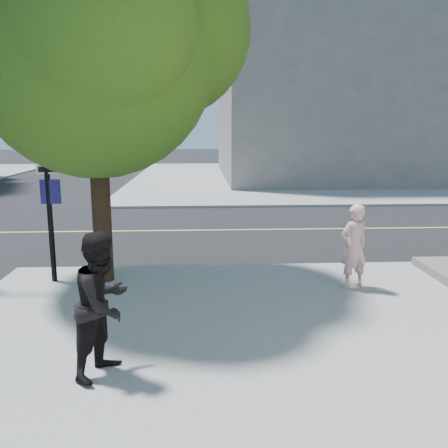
{
  "coord_description": "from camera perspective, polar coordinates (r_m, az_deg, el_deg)",
  "views": [
    {
      "loc": [
        3.3,
        -11.04,
        3.33
      ],
      "look_at": [
        3.83,
        -0.92,
        1.3
      ],
      "focal_mm": 38.24,
      "sensor_mm": 36.0,
      "label": 1
    }
  ],
  "objects": [
    {
      "name": "road_ew",
      "position": [
        16.23,
        -14.67,
        -0.87
      ],
      "size": [
        140.0,
        9.0,
        0.01
      ],
      "primitive_type": "cube",
      "color": "black",
      "rests_on": "ground"
    },
    {
      "name": "sidewalk_ne",
      "position": [
        34.25,
        14.4,
        5.49
      ],
      "size": [
        29.0,
        25.0,
        0.12
      ],
      "primitive_type": "cube",
      "color": "gray",
      "rests_on": "ground"
    },
    {
      "name": "ground",
      "position": [
        11.99,
        -18.94,
        -5.43
      ],
      "size": [
        140.0,
        140.0,
        0.0
      ],
      "primitive_type": "plane",
      "color": "black",
      "rests_on": "ground"
    },
    {
      "name": "filler_ne",
      "position": [
        34.93,
        15.56,
        17.16
      ],
      "size": [
        18.0,
        16.0,
        14.0
      ],
      "primitive_type": "cube",
      "color": "slate",
      "rests_on": "sidewalk_ne"
    },
    {
      "name": "street_tree",
      "position": [
        10.39,
        -14.69,
        21.94
      ],
      "size": [
        6.05,
        5.5,
        8.03
      ],
      "rotation": [
        0.0,
        0.0,
        -0.16
      ],
      "color": "black",
      "rests_on": "sidewalk_se"
    },
    {
      "name": "pedestrian",
      "position": [
        6.5,
        -14.27,
        -9.22
      ],
      "size": [
        1.07,
        1.16,
        1.93
      ],
      "primitive_type": "imported",
      "rotation": [
        0.0,
        0.0,
        1.12
      ],
      "color": "black",
      "rests_on": "sidewalk_se"
    },
    {
      "name": "man_on_phone",
      "position": [
        10.02,
        15.25,
        -2.6
      ],
      "size": [
        0.73,
        0.6,
        1.73
      ],
      "primitive_type": "imported",
      "rotation": [
        0.0,
        0.0,
        3.48
      ],
      "color": "#DFA5A2",
      "rests_on": "sidewalk_se"
    }
  ]
}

